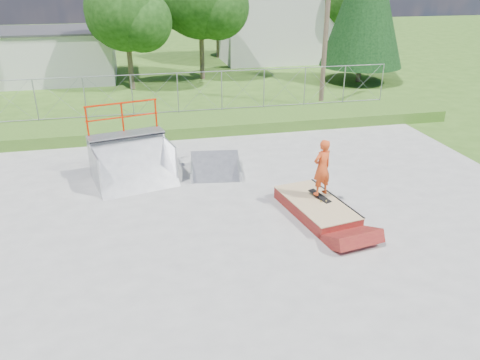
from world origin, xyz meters
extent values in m
plane|color=#365B1A|center=(0.00, 0.00, 0.00)|extent=(120.00, 120.00, 0.00)
cube|color=gray|center=(0.00, 0.00, 0.02)|extent=(20.00, 16.00, 0.04)
cube|color=#365B1A|center=(0.00, 9.50, 0.25)|extent=(24.00, 3.00, 0.50)
cube|color=maroon|center=(2.88, 0.76, 0.19)|extent=(1.74, 2.90, 0.38)
cube|color=tan|center=(2.88, 0.76, 0.39)|extent=(1.77, 2.93, 0.03)
cube|color=black|center=(3.05, 0.94, 0.45)|extent=(0.50, 0.82, 0.13)
imported|color=#E04A1C|center=(3.05, 0.94, 1.27)|extent=(0.69, 0.57, 1.63)
cube|color=silver|center=(-8.00, 22.00, 1.50)|extent=(10.00, 6.00, 3.00)
cube|color=silver|center=(9.00, 26.00, 2.50)|extent=(8.00, 6.00, 5.00)
cylinder|color=#4F3E31|center=(7.50, 12.00, 4.00)|extent=(0.24, 0.24, 8.00)
cylinder|color=#4F3E31|center=(-2.00, 18.00, 1.22)|extent=(0.30, 0.30, 2.45)
sphere|color=black|center=(-2.00, 18.00, 4.41)|extent=(4.48, 4.48, 4.48)
sphere|color=black|center=(-1.16, 17.44, 3.85)|extent=(3.36, 3.36, 3.36)
cylinder|color=#4F3E31|center=(2.50, 20.00, 1.40)|extent=(0.30, 0.30, 2.80)
sphere|color=black|center=(3.46, 19.36, 4.40)|extent=(3.84, 3.84, 3.84)
cylinder|color=#4F3E31|center=(14.00, 24.00, 1.31)|extent=(0.30, 0.30, 2.62)
sphere|color=black|center=(14.90, 23.40, 4.12)|extent=(3.60, 3.60, 3.60)
cylinder|color=#4F3E31|center=(5.00, 28.00, 1.05)|extent=(0.30, 0.30, 2.10)
sphere|color=black|center=(5.00, 28.00, 3.78)|extent=(3.84, 3.84, 3.84)
sphere|color=black|center=(5.72, 27.52, 3.30)|extent=(2.88, 2.88, 2.88)
cylinder|color=#4F3E31|center=(12.00, 17.00, 0.60)|extent=(0.28, 0.28, 1.20)
camera|label=1|loc=(-1.82, -10.30, 6.31)|focal=35.00mm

